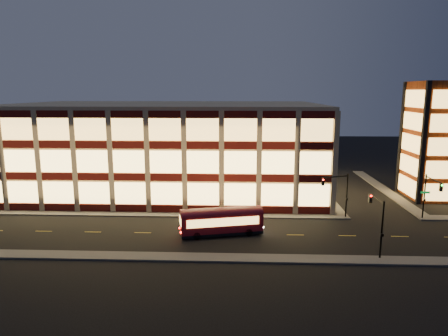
{
  "coord_description": "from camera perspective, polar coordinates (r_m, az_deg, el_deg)",
  "views": [
    {
      "loc": [
        9.5,
        -50.52,
        16.46
      ],
      "look_at": [
        7.07,
        8.0,
        5.21
      ],
      "focal_mm": 32.0,
      "sensor_mm": 36.0,
      "label": 1
    }
  ],
  "objects": [
    {
      "name": "sidewalk_office_south",
      "position": [
        55.49,
        -10.82,
        -6.5
      ],
      "size": [
        54.0,
        2.0,
        0.15
      ],
      "primitive_type": "cube",
      "color": "#514F4C",
      "rests_on": "ground"
    },
    {
      "name": "traffic_signal_near",
      "position": [
        43.68,
        21.09,
        -6.28
      ],
      "size": [
        0.32,
        4.45,
        6.0
      ],
      "color": "black",
      "rests_on": "ground"
    },
    {
      "name": "ground",
      "position": [
        53.98,
        -7.93,
        -6.99
      ],
      "size": [
        200.0,
        200.0,
        0.0
      ],
      "primitive_type": "plane",
      "color": "black",
      "rests_on": "ground"
    },
    {
      "name": "traffic_signal_far",
      "position": [
        53.77,
        16.0,
        -2.83
      ],
      "size": [
        3.79,
        1.87,
        6.0
      ],
      "color": "black",
      "rests_on": "ground"
    },
    {
      "name": "sidewalk_tower_west",
      "position": [
        73.68,
        21.76,
        -2.76
      ],
      "size": [
        2.0,
        30.0,
        0.15
      ],
      "primitive_type": "cube",
      "color": "#514F4C",
      "rests_on": "ground"
    },
    {
      "name": "traffic_signal_right",
      "position": [
        56.74,
        27.37,
        -2.95
      ],
      "size": [
        1.2,
        4.37,
        6.0
      ],
      "color": "black",
      "rests_on": "ground"
    },
    {
      "name": "office_building",
      "position": [
        69.19,
        -7.99,
        3.12
      ],
      "size": [
        50.45,
        30.45,
        14.5
      ],
      "color": "tan",
      "rests_on": "ground"
    },
    {
      "name": "trolley_bus",
      "position": [
        46.76,
        -0.38,
        -7.42
      ],
      "size": [
        9.79,
        4.56,
        3.22
      ],
      "rotation": [
        0.0,
        0.0,
        0.24
      ],
      "color": "maroon",
      "rests_on": "ground"
    },
    {
      "name": "stair_tower",
      "position": [
        69.91,
        28.24,
        3.45
      ],
      "size": [
        8.6,
        8.6,
        18.0
      ],
      "color": "#8C3814",
      "rests_on": "ground"
    },
    {
      "name": "sidewalk_office_east",
      "position": [
        70.78,
        13.32,
        -2.81
      ],
      "size": [
        2.0,
        30.0,
        0.15
      ],
      "primitive_type": "cube",
      "color": "#514F4C",
      "rests_on": "ground"
    },
    {
      "name": "sidewalk_near",
      "position": [
        42.03,
        -11.14,
        -12.28
      ],
      "size": [
        100.0,
        2.0,
        0.15
      ],
      "primitive_type": "cube",
      "color": "#514F4C",
      "rests_on": "ground"
    }
  ]
}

